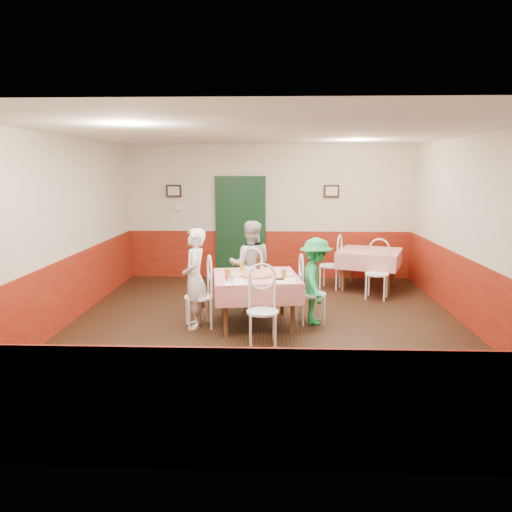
{
  "coord_description": "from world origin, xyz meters",
  "views": [
    {
      "loc": [
        0.12,
        -7.02,
        2.32
      ],
      "look_at": [
        -0.15,
        0.17,
        1.05
      ],
      "focal_mm": 35.0,
      "sensor_mm": 36.0,
      "label": 1
    }
  ],
  "objects_px": {
    "main_table": "(256,301)",
    "glass_b": "(284,274)",
    "chair_second_b": "(377,274)",
    "diner_far": "(250,265)",
    "glass_a": "(228,274)",
    "wallet": "(280,279)",
    "diner_left": "(195,278)",
    "beer_bottle": "(258,263)",
    "diner_right": "(316,281)",
    "glass_c": "(242,266)",
    "chair_far": "(251,283)",
    "pizza": "(257,275)",
    "chair_right": "(312,294)",
    "chair_near": "(263,312)",
    "second_table": "(369,270)",
    "chair_left": "(199,297)",
    "chair_second_a": "(330,266)"
  },
  "relations": [
    {
      "from": "main_table",
      "to": "glass_b",
      "type": "xyz_separation_m",
      "value": [
        0.41,
        -0.17,
        0.45
      ]
    },
    {
      "from": "chair_second_b",
      "to": "diner_far",
      "type": "bearing_deg",
      "value": -142.33
    },
    {
      "from": "glass_a",
      "to": "wallet",
      "type": "relative_size",
      "value": 1.4
    },
    {
      "from": "glass_a",
      "to": "main_table",
      "type": "bearing_deg",
      "value": 38.1
    },
    {
      "from": "chair_second_b",
      "to": "diner_left",
      "type": "height_order",
      "value": "diner_left"
    },
    {
      "from": "main_table",
      "to": "wallet",
      "type": "distance_m",
      "value": 0.6
    },
    {
      "from": "beer_bottle",
      "to": "diner_right",
      "type": "xyz_separation_m",
      "value": [
        0.88,
        -0.28,
        -0.22
      ]
    },
    {
      "from": "chair_second_b",
      "to": "glass_b",
      "type": "bearing_deg",
      "value": -113.98
    },
    {
      "from": "wallet",
      "to": "diner_right",
      "type": "height_order",
      "value": "diner_right"
    },
    {
      "from": "glass_c",
      "to": "chair_second_b",
      "type": "bearing_deg",
      "value": 27.97
    },
    {
      "from": "chair_far",
      "to": "diner_right",
      "type": "relative_size",
      "value": 0.69
    },
    {
      "from": "chair_far",
      "to": "glass_b",
      "type": "height_order",
      "value": "chair_far"
    },
    {
      "from": "chair_second_b",
      "to": "pizza",
      "type": "height_order",
      "value": "chair_second_b"
    },
    {
      "from": "diner_right",
      "to": "chair_right",
      "type": "bearing_deg",
      "value": 98.39
    },
    {
      "from": "pizza",
      "to": "beer_bottle",
      "type": "xyz_separation_m",
      "value": [
        0.0,
        0.46,
        0.1
      ]
    },
    {
      "from": "glass_b",
      "to": "diner_left",
      "type": "relative_size",
      "value": 0.09
    },
    {
      "from": "diner_left",
      "to": "beer_bottle",
      "type": "bearing_deg",
      "value": 115.23
    },
    {
      "from": "wallet",
      "to": "diner_right",
      "type": "bearing_deg",
      "value": 28.91
    },
    {
      "from": "glass_b",
      "to": "chair_near",
      "type": "bearing_deg",
      "value": -113.22
    },
    {
      "from": "main_table",
      "to": "second_table",
      "type": "height_order",
      "value": "same"
    },
    {
      "from": "chair_second_b",
      "to": "main_table",
      "type": "bearing_deg",
      "value": -122.87
    },
    {
      "from": "wallet",
      "to": "chair_left",
      "type": "bearing_deg",
      "value": 164.17
    },
    {
      "from": "chair_left",
      "to": "diner_far",
      "type": "xyz_separation_m",
      "value": [
        0.72,
        1.01,
        0.29
      ]
    },
    {
      "from": "glass_b",
      "to": "glass_c",
      "type": "height_order",
      "value": "same"
    },
    {
      "from": "beer_bottle",
      "to": "wallet",
      "type": "distance_m",
      "value": 0.77
    },
    {
      "from": "main_table",
      "to": "diner_right",
      "type": "relative_size",
      "value": 0.93
    },
    {
      "from": "wallet",
      "to": "glass_c",
      "type": "bearing_deg",
      "value": 123.23
    },
    {
      "from": "chair_left",
      "to": "diner_left",
      "type": "bearing_deg",
      "value": -97.68
    },
    {
      "from": "glass_b",
      "to": "diner_far",
      "type": "xyz_separation_m",
      "value": [
        -0.53,
        1.06,
        -0.08
      ]
    },
    {
      "from": "chair_near",
      "to": "diner_right",
      "type": "relative_size",
      "value": 0.69
    },
    {
      "from": "chair_far",
      "to": "diner_far",
      "type": "bearing_deg",
      "value": -89.13
    },
    {
      "from": "chair_near",
      "to": "chair_far",
      "type": "bearing_deg",
      "value": 94.19
    },
    {
      "from": "second_table",
      "to": "glass_a",
      "type": "xyz_separation_m",
      "value": [
        -2.5,
        -2.68,
        0.46
      ]
    },
    {
      "from": "wallet",
      "to": "diner_left",
      "type": "bearing_deg",
      "value": 164.79
    },
    {
      "from": "chair_near",
      "to": "chair_second_b",
      "type": "distance_m",
      "value": 3.17
    },
    {
      "from": "main_table",
      "to": "chair_near",
      "type": "relative_size",
      "value": 1.36
    },
    {
      "from": "chair_far",
      "to": "beer_bottle",
      "type": "height_order",
      "value": "beer_bottle"
    },
    {
      "from": "diner_far",
      "to": "diner_right",
      "type": "height_order",
      "value": "diner_far"
    },
    {
      "from": "diner_right",
      "to": "glass_a",
      "type": "bearing_deg",
      "value": 108.99
    },
    {
      "from": "glass_b",
      "to": "wallet",
      "type": "height_order",
      "value": "glass_b"
    },
    {
      "from": "chair_second_b",
      "to": "glass_c",
      "type": "bearing_deg",
      "value": -132.42
    },
    {
      "from": "wallet",
      "to": "diner_right",
      "type": "distance_m",
      "value": 0.69
    },
    {
      "from": "main_table",
      "to": "diner_far",
      "type": "height_order",
      "value": "diner_far"
    },
    {
      "from": "chair_left",
      "to": "beer_bottle",
      "type": "distance_m",
      "value": 1.09
    },
    {
      "from": "glass_c",
      "to": "diner_right",
      "type": "relative_size",
      "value": 0.1
    },
    {
      "from": "chair_second_a",
      "to": "glass_b",
      "type": "relative_size",
      "value": 7.21
    },
    {
      "from": "wallet",
      "to": "main_table",
      "type": "bearing_deg",
      "value": 133.04
    },
    {
      "from": "chair_second_b",
      "to": "diner_far",
      "type": "relative_size",
      "value": 0.61
    },
    {
      "from": "beer_bottle",
      "to": "chair_far",
      "type": "bearing_deg",
      "value": 107.01
    },
    {
      "from": "chair_second_a",
      "to": "diner_far",
      "type": "bearing_deg",
      "value": -25.52
    }
  ]
}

